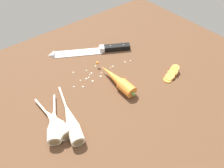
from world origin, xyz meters
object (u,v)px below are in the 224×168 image
at_px(carrot_slice_stack, 172,74).
at_px(parsnip_front, 71,121).
at_px(whole_carrot, 117,80).
at_px(parsnip_mid_left, 55,122).
at_px(parsnip_mid_right, 54,124).
at_px(chefs_knife, 88,51).

bearing_deg(carrot_slice_stack, parsnip_front, 173.47).
bearing_deg(whole_carrot, carrot_slice_stack, -26.54).
bearing_deg(parsnip_front, parsnip_mid_left, 146.18).
bearing_deg(parsnip_mid_right, parsnip_front, -25.85).
distance_m(chefs_knife, carrot_slice_stack, 0.35).
xyz_separation_m(chefs_knife, parsnip_front, (-0.24, -0.27, 0.01)).
xyz_separation_m(parsnip_mid_right, carrot_slice_stack, (0.45, -0.07, -0.01)).
xyz_separation_m(parsnip_mid_left, carrot_slice_stack, (0.44, -0.07, -0.01)).
relative_size(chefs_knife, whole_carrot, 1.47).
bearing_deg(parsnip_mid_right, carrot_slice_stack, -8.61).
bearing_deg(parsnip_mid_left, parsnip_front, -33.82).
bearing_deg(parsnip_mid_left, chefs_knife, 40.79).
bearing_deg(parsnip_mid_left, parsnip_mid_right, -147.27).
xyz_separation_m(parsnip_mid_left, parsnip_mid_right, (-0.01, -0.00, 0.00)).
bearing_deg(parsnip_front, chefs_knife, 47.84).
height_order(whole_carrot, parsnip_mid_right, whole_carrot).
height_order(parsnip_mid_left, parsnip_mid_right, same).
relative_size(chefs_knife, carrot_slice_stack, 3.58).
height_order(chefs_knife, parsnip_front, parsnip_front).
relative_size(chefs_knife, parsnip_mid_left, 1.67).
height_order(parsnip_mid_left, carrot_slice_stack, parsnip_mid_left).
xyz_separation_m(whole_carrot, parsnip_front, (-0.22, -0.05, -0.00)).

